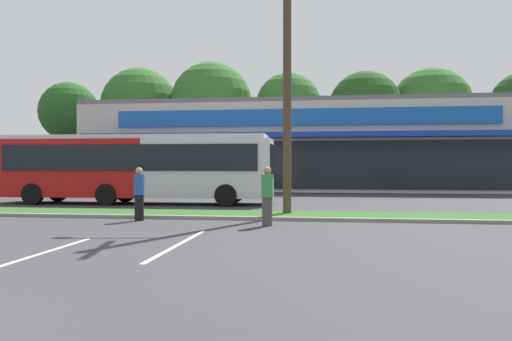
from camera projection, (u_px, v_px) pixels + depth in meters
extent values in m
cube|color=#2D5B23|center=(173.00, 214.00, 18.44)|extent=(56.00, 2.20, 0.12)
cube|color=gray|center=(162.00, 217.00, 17.23)|extent=(56.00, 0.24, 0.12)
cube|color=silver|center=(33.00, 256.00, 10.17)|extent=(0.12, 4.80, 0.01)
cube|color=silver|center=(179.00, 244.00, 11.69)|extent=(0.12, 4.80, 0.01)
cube|color=#BCB7AD|center=(304.00, 149.00, 39.88)|extent=(31.97, 12.22, 6.18)
cube|color=black|center=(301.00, 165.00, 33.80)|extent=(26.85, 0.08, 3.21)
cube|color=#14389E|center=(300.00, 135.00, 33.13)|extent=(30.05, 1.40, 0.35)
cube|color=#1959AD|center=(301.00, 117.00, 33.73)|extent=(25.57, 0.16, 1.11)
cube|color=slate|center=(304.00, 108.00, 39.85)|extent=(31.97, 12.22, 0.30)
cylinder|color=#473323|center=(69.00, 159.00, 50.22)|extent=(0.44, 0.44, 4.99)
sphere|color=#23511E|center=(69.00, 112.00, 50.17)|extent=(5.85, 5.85, 5.85)
cylinder|color=#473323|center=(140.00, 159.00, 50.89)|extent=(0.44, 0.44, 4.85)
sphere|color=#2D6026|center=(140.00, 107.00, 50.83)|extent=(7.76, 7.76, 7.76)
cylinder|color=#473323|center=(211.00, 159.00, 49.55)|extent=(0.44, 0.44, 4.97)
sphere|color=#2D6026|center=(211.00, 103.00, 49.49)|extent=(7.99, 7.99, 7.99)
cylinder|color=#473323|center=(288.00, 157.00, 47.95)|extent=(0.44, 0.44, 5.20)
sphere|color=#2D6026|center=(288.00, 105.00, 47.90)|extent=(6.21, 6.21, 6.21)
cylinder|color=#473323|center=(365.00, 160.00, 48.71)|extent=(0.44, 0.44, 4.70)
sphere|color=#1E4719|center=(365.00, 108.00, 48.66)|extent=(7.10, 7.10, 7.10)
cylinder|color=#473323|center=(431.00, 162.00, 48.90)|extent=(0.44, 0.44, 4.38)
sphere|color=#2D6026|center=(431.00, 109.00, 48.85)|extent=(7.90, 7.90, 7.90)
cylinder|color=#4C3826|center=(287.00, 62.00, 18.06)|extent=(0.30, 0.30, 11.11)
cube|color=#B71414|center=(78.00, 168.00, 24.26)|extent=(7.19, 2.74, 2.70)
cube|color=silver|center=(210.00, 168.00, 23.55)|extent=(5.89, 2.70, 2.70)
cube|color=silver|center=(136.00, 138.00, 23.93)|extent=(12.49, 2.62, 0.20)
cube|color=black|center=(126.00, 157.00, 22.64)|extent=(11.91, 0.38, 1.19)
cube|color=black|center=(272.00, 161.00, 23.22)|extent=(0.12, 2.17, 1.51)
cylinder|color=black|center=(234.00, 193.00, 24.62)|extent=(1.01, 0.33, 1.00)
cylinder|color=black|center=(226.00, 195.00, 22.29)|extent=(1.01, 0.33, 1.00)
cylinder|color=black|center=(126.00, 192.00, 25.23)|extent=(1.01, 0.33, 1.00)
cylinder|color=black|center=(107.00, 195.00, 22.90)|extent=(1.01, 0.33, 1.00)
cylinder|color=black|center=(58.00, 191.00, 25.62)|extent=(1.01, 0.33, 1.00)
cylinder|color=black|center=(33.00, 194.00, 23.29)|extent=(1.01, 0.33, 1.00)
cube|color=silver|center=(197.00, 185.00, 29.86)|extent=(4.75, 1.83, 0.65)
cube|color=black|center=(201.00, 176.00, 29.82)|extent=(2.14, 1.61, 0.51)
cylinder|color=black|center=(168.00, 191.00, 29.21)|extent=(0.64, 0.22, 0.64)
cylinder|color=black|center=(177.00, 190.00, 30.93)|extent=(0.64, 0.22, 0.64)
cylinder|color=black|center=(218.00, 192.00, 28.80)|extent=(0.64, 0.22, 0.64)
cylinder|color=black|center=(224.00, 190.00, 30.52)|extent=(0.64, 0.22, 0.64)
cube|color=maroon|center=(119.00, 185.00, 30.95)|extent=(4.20, 1.80, 0.62)
cube|color=black|center=(116.00, 176.00, 30.97)|extent=(1.89, 1.58, 0.50)
cylinder|color=black|center=(144.00, 189.00, 31.62)|extent=(0.64, 0.22, 0.64)
cylinder|color=black|center=(134.00, 191.00, 29.92)|extent=(0.64, 0.22, 0.64)
cylinder|color=black|center=(105.00, 189.00, 31.97)|extent=(0.64, 0.22, 0.64)
cylinder|color=black|center=(93.00, 190.00, 30.28)|extent=(0.64, 0.22, 0.64)
cylinder|color=#47423D|center=(267.00, 212.00, 15.21)|extent=(0.31, 0.31, 0.87)
cylinder|color=#338C4C|center=(267.00, 186.00, 15.21)|extent=(0.36, 0.36, 0.69)
sphere|color=tan|center=(267.00, 170.00, 15.20)|extent=(0.24, 0.24, 0.24)
cylinder|color=black|center=(139.00, 208.00, 16.67)|extent=(0.30, 0.30, 0.85)
cylinder|color=#264C99|center=(139.00, 185.00, 16.66)|extent=(0.36, 0.36, 0.68)
sphere|color=tan|center=(139.00, 171.00, 16.66)|extent=(0.23, 0.23, 0.23)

